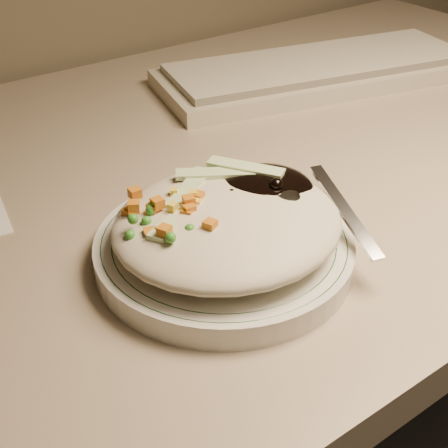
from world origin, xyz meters
TOP-DOWN VIEW (x-y plane):
  - desk at (0.00, 1.38)m, footprint 1.40×0.70m
  - plate at (-0.09, 1.22)m, footprint 0.22×0.22m
  - plate_rim at (-0.09, 1.22)m, footprint 0.21×0.21m
  - meal at (-0.09, 1.22)m, footprint 0.21×0.19m
  - keyboard at (0.26, 1.48)m, footprint 0.47×0.26m

SIDE VIEW (x-z plane):
  - desk at x=0.00m, z-range 0.17..0.91m
  - plate at x=-0.09m, z-range 0.74..0.76m
  - keyboard at x=0.26m, z-range 0.74..0.77m
  - plate_rim at x=-0.09m, z-range 0.76..0.76m
  - meal at x=-0.09m, z-range 0.76..0.81m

